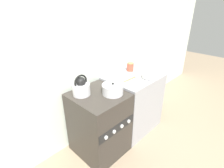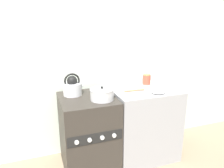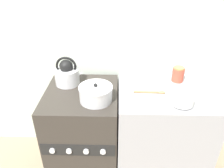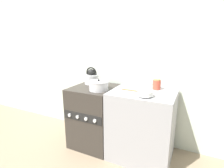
{
  "view_description": "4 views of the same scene",
  "coord_description": "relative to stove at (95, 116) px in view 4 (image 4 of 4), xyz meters",
  "views": [
    {
      "loc": [
        -1.2,
        -1.07,
        1.89
      ],
      "look_at": [
        0.27,
        0.35,
        0.9
      ],
      "focal_mm": 28.0,
      "sensor_mm": 36.0,
      "label": 1
    },
    {
      "loc": [
        -0.51,
        -1.9,
        1.69
      ],
      "look_at": [
        0.29,
        0.32,
        0.99
      ],
      "focal_mm": 35.0,
      "sensor_mm": 36.0,
      "label": 2
    },
    {
      "loc": [
        0.3,
        -1.2,
        1.82
      ],
      "look_at": [
        0.26,
        0.31,
        0.95
      ],
      "focal_mm": 35.0,
      "sensor_mm": 36.0,
      "label": 3
    },
    {
      "loc": [
        1.25,
        -1.7,
        1.51
      ],
      "look_at": [
        0.28,
        0.3,
        0.94
      ],
      "focal_mm": 28.0,
      "sensor_mm": 36.0,
      "label": 4
    }
  ],
  "objects": [
    {
      "name": "ground_plane",
      "position": [
        0.0,
        -0.32,
        -0.43
      ],
      "size": [
        12.0,
        12.0,
        0.0
      ],
      "primitive_type": "plane",
      "color": "gray"
    },
    {
      "name": "wall_back",
      "position": [
        0.0,
        0.4,
        0.82
      ],
      "size": [
        7.0,
        0.06,
        2.5
      ],
      "color": "silver",
      "rests_on": "ground_plane"
    },
    {
      "name": "stove",
      "position": [
        0.0,
        0.0,
        0.0
      ],
      "size": [
        0.6,
        0.66,
        0.87
      ],
      "color": "#332D28",
      "rests_on": "ground_plane"
    },
    {
      "name": "counter",
      "position": [
        0.7,
        0.01,
        0.01
      ],
      "size": [
        0.78,
        0.65,
        0.89
      ],
      "color": "#99999E",
      "rests_on": "ground_plane"
    },
    {
      "name": "kettle",
      "position": [
        -0.13,
        0.14,
        0.53
      ],
      "size": [
        0.26,
        0.21,
        0.25
      ],
      "color": "silver",
      "rests_on": "stove"
    },
    {
      "name": "cooking_pot",
      "position": [
        0.14,
        -0.11,
        0.5
      ],
      "size": [
        0.26,
        0.26,
        0.15
      ],
      "color": "silver",
      "rests_on": "stove"
    },
    {
      "name": "enamel_bowl",
      "position": [
        0.77,
        -0.19,
        0.5
      ],
      "size": [
        0.17,
        0.17,
        0.07
      ],
      "color": "white",
      "rests_on": "counter"
    },
    {
      "name": "storage_jar",
      "position": [
        0.82,
        0.17,
        0.52
      ],
      "size": [
        0.1,
        0.1,
        0.13
      ],
      "color": "#CC4C38",
      "rests_on": "counter"
    },
    {
      "name": "wooden_spoon",
      "position": [
        0.58,
        -0.04,
        0.47
      ],
      "size": [
        0.25,
        0.04,
        0.02
      ],
      "color": "#A37A4C",
      "rests_on": "counter"
    }
  ]
}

